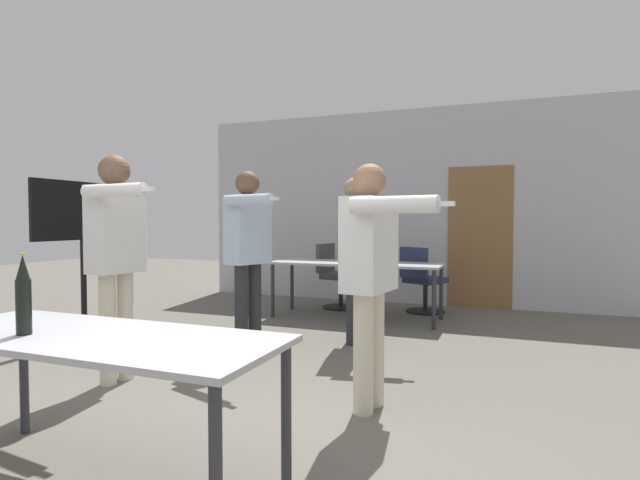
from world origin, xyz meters
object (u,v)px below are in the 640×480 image
(person_far_watching, at_px, (249,242))
(office_chair_side_rolled, at_px, (422,282))
(office_chair_far_right, at_px, (336,278))
(person_right_polo, at_px, (371,263))
(tv_screen, at_px, (83,238))
(person_center_tall, at_px, (117,244))
(person_near_casual, at_px, (356,244))
(beer_bottle, at_px, (23,296))

(person_far_watching, relative_size, office_chair_side_rolled, 1.92)
(office_chair_far_right, bearing_deg, person_right_polo, 33.92)
(person_far_watching, bearing_deg, tv_screen, -66.19)
(office_chair_side_rolled, bearing_deg, person_center_tall, -86.41)
(person_center_tall, distance_m, office_chair_side_rolled, 4.22)
(person_far_watching, bearing_deg, office_chair_side_rolled, 172.69)
(person_right_polo, bearing_deg, office_chair_far_right, -148.80)
(tv_screen, relative_size, person_near_casual, 0.98)
(person_center_tall, bearing_deg, tv_screen, -118.86)
(tv_screen, distance_m, office_chair_side_rolled, 4.25)
(tv_screen, xyz_separation_m, person_center_tall, (1.45, -1.03, 0.00))
(person_center_tall, xyz_separation_m, person_far_watching, (0.47, 1.22, -0.02))
(tv_screen, distance_m, person_near_casual, 2.94)
(person_far_watching, distance_m, office_chair_far_right, 2.62)
(person_center_tall, xyz_separation_m, beer_bottle, (0.73, -1.36, -0.17))
(person_center_tall, height_order, person_right_polo, person_center_tall)
(person_far_watching, xyz_separation_m, beer_bottle, (0.26, -2.59, -0.15))
(person_near_casual, xyz_separation_m, office_chair_far_right, (-0.87, 1.86, -0.59))
(person_center_tall, distance_m, person_near_casual, 2.34)
(person_right_polo, xyz_separation_m, office_chair_far_right, (-1.52, 3.59, -0.55))
(tv_screen, bearing_deg, office_chair_side_rolled, -48.72)
(person_center_tall, bearing_deg, office_chair_side_rolled, 162.46)
(person_far_watching, distance_m, office_chair_side_rolled, 2.93)
(office_chair_far_right, bearing_deg, beer_bottle, 13.85)
(tv_screen, height_order, person_right_polo, tv_screen)
(person_near_casual, distance_m, beer_bottle, 3.33)
(person_far_watching, bearing_deg, office_chair_far_right, -161.84)
(person_right_polo, distance_m, person_near_casual, 1.85)
(tv_screen, relative_size, office_chair_far_right, 1.81)
(tv_screen, bearing_deg, beer_bottle, -137.67)
(tv_screen, relative_size, person_right_polo, 1.02)
(person_near_casual, distance_m, office_chair_far_right, 2.14)
(person_near_casual, bearing_deg, beer_bottle, -22.26)
(person_near_casual, height_order, office_chair_side_rolled, person_near_casual)
(office_chair_side_rolled, bearing_deg, person_near_casual, -72.87)
(person_center_tall, distance_m, person_right_polo, 2.00)
(person_right_polo, bearing_deg, beer_bottle, -31.21)
(beer_bottle, bearing_deg, person_right_polo, 50.50)
(person_near_casual, bearing_deg, office_chair_side_rolled, 157.88)
(person_far_watching, height_order, beer_bottle, person_far_watching)
(person_far_watching, bearing_deg, person_right_polo, 73.50)
(tv_screen, bearing_deg, person_near_casual, -72.69)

